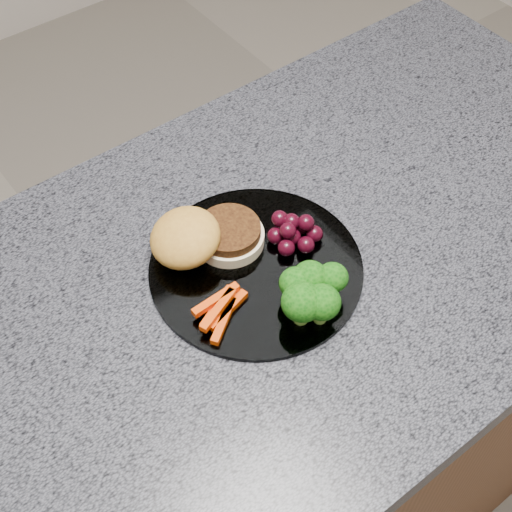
{
  "coord_description": "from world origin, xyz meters",
  "views": [
    {
      "loc": [
        -0.33,
        -0.41,
        1.59
      ],
      "look_at": [
        -0.01,
        0.01,
        0.93
      ],
      "focal_mm": 50.0,
      "sensor_mm": 36.0,
      "label": 1
    }
  ],
  "objects_px": {
    "plate": "(256,268)",
    "grape_bunch": "(293,231)",
    "island_cabinet": "(263,434)",
    "burger": "(201,239)"
  },
  "relations": [
    {
      "from": "grape_bunch",
      "to": "burger",
      "type": "bearing_deg",
      "value": 150.77
    },
    {
      "from": "plate",
      "to": "grape_bunch",
      "type": "distance_m",
      "value": 0.07
    },
    {
      "from": "island_cabinet",
      "to": "burger",
      "type": "relative_size",
      "value": 8.4
    },
    {
      "from": "island_cabinet",
      "to": "grape_bunch",
      "type": "distance_m",
      "value": 0.5
    },
    {
      "from": "burger",
      "to": "grape_bunch",
      "type": "xyz_separation_m",
      "value": [
        0.1,
        -0.06,
        -0.0
      ]
    },
    {
      "from": "island_cabinet",
      "to": "burger",
      "type": "xyz_separation_m",
      "value": [
        -0.05,
        0.07,
        0.5
      ]
    },
    {
      "from": "island_cabinet",
      "to": "grape_bunch",
      "type": "xyz_separation_m",
      "value": [
        0.05,
        0.01,
        0.49
      ]
    },
    {
      "from": "island_cabinet",
      "to": "plate",
      "type": "height_order",
      "value": "plate"
    },
    {
      "from": "island_cabinet",
      "to": "burger",
      "type": "distance_m",
      "value": 0.5
    },
    {
      "from": "burger",
      "to": "grape_bunch",
      "type": "relative_size",
      "value": 2.19
    }
  ]
}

